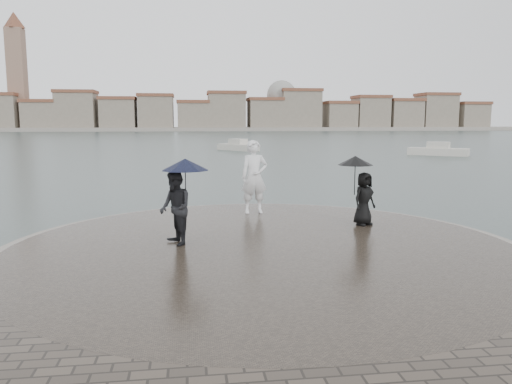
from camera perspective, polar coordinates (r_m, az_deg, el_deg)
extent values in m
plane|color=#2B3835|center=(8.70, 4.37, -14.02)|extent=(400.00, 400.00, 0.00)
cylinder|color=gray|center=(11.92, 0.84, -7.03)|extent=(12.50, 12.50, 0.32)
cylinder|color=#2D261E|center=(11.91, 0.84, -6.93)|extent=(11.90, 11.90, 0.36)
imported|color=white|center=(15.79, -0.20, 1.74)|extent=(0.88, 0.61, 2.32)
imported|color=black|center=(11.90, -9.21, -1.82)|extent=(0.93, 1.04, 1.77)
cylinder|color=black|center=(11.92, -8.05, 0.50)|extent=(0.02, 0.02, 0.90)
cone|color=black|center=(11.86, -8.10, 3.14)|extent=(1.13, 1.13, 0.28)
imported|color=black|center=(14.32, 12.24, -0.76)|extent=(0.87, 0.77, 1.50)
cylinder|color=black|center=(14.26, 11.22, 1.47)|extent=(0.02, 0.02, 0.90)
cone|color=black|center=(14.21, 11.28, 3.55)|extent=(1.00, 1.00, 0.26)
cube|color=gray|center=(170.90, -7.17, 7.16)|extent=(260.00, 20.00, 1.20)
cube|color=gray|center=(177.72, -27.12, 7.95)|extent=(11.00, 10.00, 11.00)
cube|color=brown|center=(177.90, -27.25, 9.88)|extent=(11.60, 10.60, 1.00)
cube|color=gray|center=(174.14, -23.34, 7.86)|extent=(10.00, 10.00, 9.00)
cube|color=brown|center=(174.25, -23.43, 9.50)|extent=(10.60, 10.60, 1.00)
cube|color=gray|center=(171.56, -19.79, 8.55)|extent=(12.00, 10.00, 12.00)
cube|color=brown|center=(171.79, -19.90, 10.72)|extent=(12.60, 10.60, 1.00)
cube|color=gray|center=(169.36, -15.42, 8.41)|extent=(11.00, 10.00, 10.00)
cube|color=brown|center=(169.50, -15.50, 10.27)|extent=(11.60, 10.60, 1.00)
cube|color=gray|center=(168.20, -11.33, 8.72)|extent=(11.00, 10.00, 11.00)
cube|color=brown|center=(168.39, -11.39, 10.76)|extent=(11.60, 10.60, 1.00)
cube|color=gray|center=(167.89, -7.19, 8.47)|extent=(10.00, 10.00, 9.00)
cube|color=brown|center=(168.00, -7.22, 10.18)|extent=(10.60, 10.60, 1.00)
cube|color=gray|center=(168.38, -3.40, 9.03)|extent=(12.00, 10.00, 12.00)
cube|color=brown|center=(168.61, -3.42, 11.24)|extent=(12.60, 10.60, 1.00)
cube|color=gray|center=(169.84, 1.03, 8.70)|extent=(11.00, 10.00, 10.00)
cube|color=brown|center=(169.99, 1.03, 10.55)|extent=(11.60, 10.60, 1.00)
cube|color=gray|center=(172.09, 5.03, 9.16)|extent=(13.00, 10.00, 13.00)
cube|color=brown|center=(172.36, 5.06, 11.49)|extent=(13.60, 10.60, 1.00)
cube|color=gray|center=(175.66, 9.53, 8.40)|extent=(10.00, 10.00, 9.00)
cube|color=brown|center=(175.77, 9.57, 10.03)|extent=(10.60, 10.60, 1.00)
cube|color=gray|center=(179.22, 12.94, 8.62)|extent=(11.00, 10.00, 11.00)
cube|color=brown|center=(179.39, 13.00, 10.54)|extent=(11.60, 10.60, 1.00)
cube|color=gray|center=(183.76, 16.48, 8.32)|extent=(11.00, 10.00, 10.00)
cube|color=brown|center=(183.89, 16.55, 10.04)|extent=(11.60, 10.60, 1.00)
cube|color=gray|center=(188.97, 19.85, 8.47)|extent=(12.00, 10.00, 12.00)
cube|color=brown|center=(189.17, 19.94, 10.43)|extent=(12.60, 10.60, 1.00)
cube|color=gray|center=(195.26, 23.24, 7.82)|extent=(10.00, 10.00, 9.00)
cube|color=brown|center=(195.35, 23.33, 9.29)|extent=(10.60, 10.60, 1.00)
cube|color=#846654|center=(178.49, -25.58, 11.42)|extent=(5.00, 5.00, 32.00)
cone|color=brown|center=(180.75, -25.96, 17.27)|extent=(6.80, 6.80, 5.00)
sphere|color=gray|center=(173.03, 2.93, 11.00)|extent=(10.00, 10.00, 10.00)
cube|color=beige|center=(51.12, 20.08, 4.23)|extent=(5.35, 4.60, 0.90)
cube|color=beige|center=(51.09, 20.12, 4.90)|extent=(2.32, 2.17, 0.90)
cube|color=beige|center=(56.22, -2.08, 5.03)|extent=(4.49, 5.41, 0.90)
cube|color=beige|center=(56.19, -2.08, 5.64)|extent=(2.14, 2.33, 0.90)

